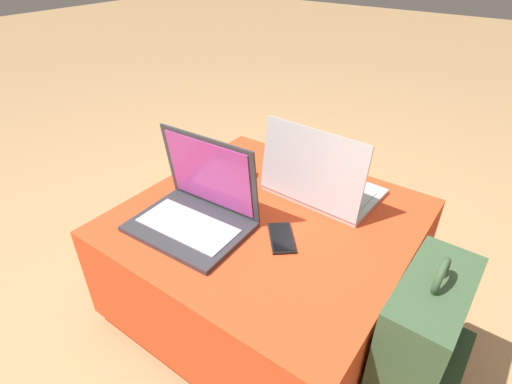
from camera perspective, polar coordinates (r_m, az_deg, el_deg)
ground_plane at (r=1.53m, az=1.53°, el=-15.37°), size 14.00×14.00×0.00m
ottoman at (r=1.39m, az=1.65°, el=-9.89°), size 0.86×0.84×0.40m
laptop_near at (r=1.21m, az=-8.52°, el=-2.26°), size 0.35×0.27×0.27m
laptop_far at (r=1.34m, az=9.14°, el=1.42°), size 0.37×0.27×0.26m
cell_phone at (r=1.17m, az=3.67°, el=-6.53°), size 0.14×0.15×0.01m
backpack at (r=1.20m, az=22.26°, el=-20.44°), size 0.20×0.33×0.54m
wrist_brace at (r=1.46m, az=-5.82°, el=3.78°), size 0.23×0.16×0.08m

